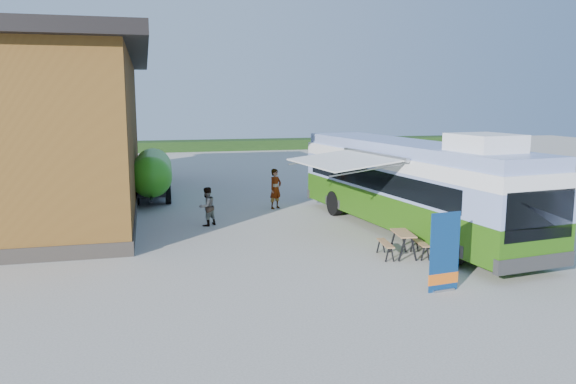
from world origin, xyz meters
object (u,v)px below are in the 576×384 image
object	(u,v)px
bus	(409,183)
person_a	(275,189)
picnic_table	(403,239)
person_b	(207,207)
slurry_tanker	(152,172)
banner	(444,259)

from	to	relation	value
bus	person_a	xyz separation A→B (m)	(-3.92, 5.87, -0.98)
bus	picnic_table	distance (m)	3.81
person_b	slurry_tanker	bearing A→B (deg)	-108.26
bus	person_a	bearing A→B (deg)	116.52
person_a	person_b	world-z (taller)	person_a
banner	slurry_tanker	bearing A→B (deg)	107.31
banner	bus	bearing A→B (deg)	64.55
slurry_tanker	bus	bearing A→B (deg)	-43.50
person_a	person_b	xyz separation A→B (m)	(-3.51, -2.85, -0.15)
bus	person_b	xyz separation A→B (m)	(-7.43, 3.02, -1.13)
picnic_table	bus	bearing A→B (deg)	69.37
bus	banner	bearing A→B (deg)	-115.45
person_b	slurry_tanker	size ratio (longest dim) A/B	0.24
banner	person_b	distance (m)	10.86
person_b	person_a	bearing A→B (deg)	-176.40
person_a	banner	bearing A→B (deg)	-114.91
person_a	slurry_tanker	world-z (taller)	slurry_tanker
person_a	person_b	distance (m)	4.52
picnic_table	person_b	distance (m)	8.40
banner	picnic_table	distance (m)	3.36
bus	slurry_tanker	world-z (taller)	bus
banner	slurry_tanker	xyz separation A→B (m)	(-7.36, 16.13, 0.53)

